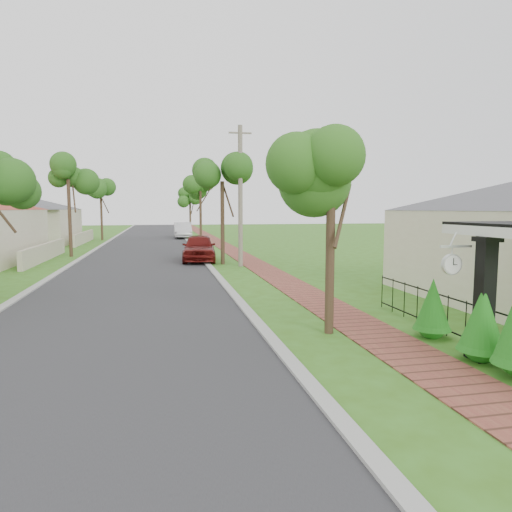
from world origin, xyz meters
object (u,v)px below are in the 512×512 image
object	(u,v)px
near_tree	(331,180)
station_clock	(452,263)
utility_pole	(240,196)
porch_post	(484,305)
parked_car_red	(199,248)
parked_car_white	(183,230)

from	to	relation	value
near_tree	station_clock	bearing A→B (deg)	-48.52
utility_pole	porch_post	bearing A→B (deg)	-81.91
parked_car_red	near_tree	distance (m)	16.61
parked_car_red	parked_car_white	distance (m)	21.41
porch_post	near_tree	bearing A→B (deg)	133.23
parked_car_red	station_clock	size ratio (longest dim) A/B	6.39
station_clock	near_tree	bearing A→B (deg)	131.48
porch_post	near_tree	world-z (taller)	near_tree
parked_car_white	station_clock	xyz separation A→B (m)	(3.66, -39.75, 1.13)
parked_car_red	near_tree	xyz separation A→B (m)	(1.87, -16.24, 2.97)
utility_pole	parked_car_red	bearing A→B (deg)	124.11
parked_car_red	utility_pole	bearing A→B (deg)	-50.90
porch_post	parked_car_white	xyz separation A→B (m)	(-4.15, 40.15, -0.30)
parked_car_red	parked_car_white	xyz separation A→B (m)	(0.07, 21.41, 0.03)
parked_car_red	porch_post	bearing A→B (deg)	-72.32
utility_pole	station_clock	size ratio (longest dim) A/B	10.18
porch_post	parked_car_white	distance (m)	40.36
porch_post	parked_car_red	distance (m)	19.21
parked_car_red	station_clock	xyz separation A→B (m)	(3.72, -18.34, 1.16)
near_tree	station_clock	size ratio (longest dim) A/B	6.53
parked_car_white	near_tree	bearing A→B (deg)	-86.92
near_tree	utility_pole	xyz separation A→B (m)	(0.10, 13.33, -0.01)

